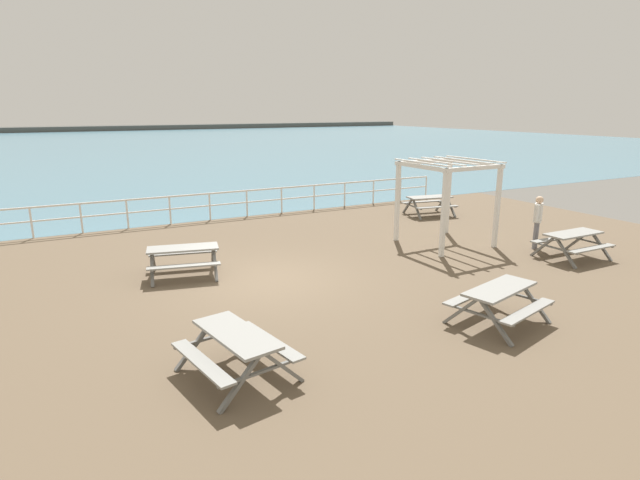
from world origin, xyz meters
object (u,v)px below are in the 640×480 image
picnic_table_mid_centre (499,296)px  picnic_table_far_left (183,254)px  visitor (538,219)px  lattice_pergola (447,183)px  picnic_table_far_right (573,239)px  picnic_table_near_right (236,343)px  picnic_table_near_left (429,201)px

picnic_table_mid_centre → picnic_table_far_left: size_ratio=1.02×
picnic_table_far_left → visitor: 10.69m
picnic_table_far_left → lattice_pergola: size_ratio=0.77×
picnic_table_far_left → picnic_table_far_right: bearing=-7.2°
picnic_table_near_right → picnic_table_far_left: size_ratio=0.98×
picnic_table_mid_centre → lattice_pergola: (3.32, 5.43, 1.41)m
picnic_table_near_left → picnic_table_mid_centre: 10.92m
picnic_table_near_right → visitor: size_ratio=1.23×
picnic_table_far_left → picnic_table_far_right: (10.42, -3.73, 0.00)m
picnic_table_far_right → lattice_pergola: (-2.16, 3.05, 1.41)m
picnic_table_near_left → picnic_table_far_right: bearing=-83.3°
picnic_table_near_right → picnic_table_mid_centre: 5.44m
visitor → picnic_table_far_right: bearing=147.5°
picnic_table_far_right → lattice_pergola: bearing=125.2°
picnic_table_near_left → visitor: bearing=-84.2°
picnic_table_near_right → picnic_table_mid_centre: same height
visitor → picnic_table_near_right: bearing=72.9°
picnic_table_far_right → lattice_pergola: size_ratio=0.67×
picnic_table_far_right → visitor: bearing=90.8°
picnic_table_near_right → lattice_pergola: 10.16m
lattice_pergola → picnic_table_near_left: bearing=55.3°
picnic_table_far_right → picnic_table_far_left: bearing=160.2°
picnic_table_mid_centre → picnic_table_far_left: bearing=114.6°
picnic_table_far_right → picnic_table_mid_centre: bearing=-156.7°
picnic_table_near_right → visitor: (10.89, 3.18, 0.36)m
picnic_table_near_left → picnic_table_far_right: size_ratio=1.13×
picnic_table_far_right → lattice_pergola: lattice_pergola is taller
picnic_table_far_right → lattice_pergola: 4.00m
visitor → picnic_table_mid_centre: bearing=90.3°
picnic_table_far_right → visitor: visitor is taller
picnic_table_mid_centre → picnic_table_far_right: (5.48, 2.37, 0.00)m
picnic_table_far_left → lattice_pergola: 8.41m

